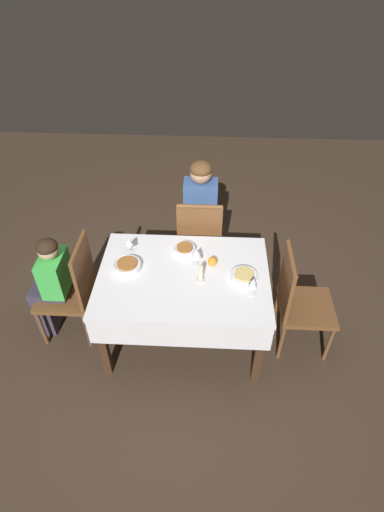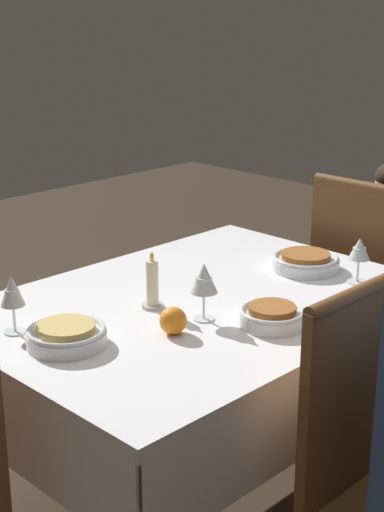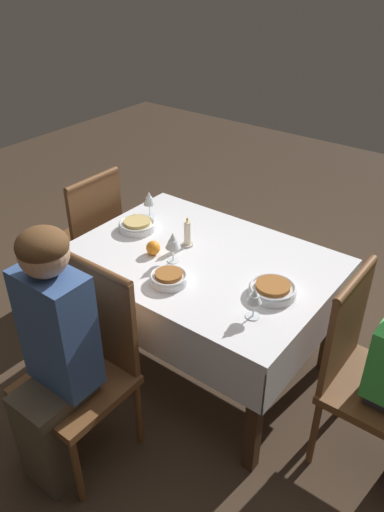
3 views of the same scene
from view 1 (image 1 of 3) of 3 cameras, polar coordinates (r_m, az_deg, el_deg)
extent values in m
plane|color=#3D2D21|center=(3.59, -1.08, -10.96)|extent=(8.00, 8.00, 0.00)
cube|color=silver|center=(3.06, -1.24, -2.89)|extent=(1.31, 0.95, 0.04)
cube|color=silver|center=(2.85, -1.84, -11.42)|extent=(1.31, 0.01, 0.23)
cube|color=silver|center=(3.50, -0.69, 0.93)|extent=(1.31, 0.01, 0.23)
cube|color=silver|center=(3.26, -12.75, -4.08)|extent=(0.01, 0.95, 0.23)
cube|color=silver|center=(3.19, 10.62, -4.96)|extent=(0.01, 0.95, 0.23)
cube|color=#3D2616|center=(3.17, -12.56, -12.28)|extent=(0.06, 0.06, 0.69)
cube|color=#3D2616|center=(3.10, 9.53, -13.29)|extent=(0.06, 0.06, 0.69)
cube|color=#3D2616|center=(3.68, -9.89, -2.15)|extent=(0.06, 0.06, 0.69)
cube|color=#3D2616|center=(3.63, 8.58, -2.81)|extent=(0.06, 0.06, 0.69)
cube|color=brown|center=(3.85, 1.11, 2.39)|extent=(0.43, 0.43, 0.04)
cube|color=brown|center=(3.53, 1.05, 3.73)|extent=(0.40, 0.03, 0.50)
cylinder|color=brown|center=(3.38, 1.10, 7.08)|extent=(0.39, 0.04, 0.04)
cylinder|color=brown|center=(4.14, 3.79, 1.58)|extent=(0.03, 0.03, 0.40)
cylinder|color=brown|center=(4.15, -1.45, 1.76)|extent=(0.03, 0.03, 0.40)
cylinder|color=brown|center=(3.85, 3.78, -2.02)|extent=(0.03, 0.03, 0.40)
cylinder|color=brown|center=(3.86, -1.84, -1.83)|extent=(0.03, 0.03, 0.40)
cube|color=brown|center=(3.48, -17.63, -5.23)|extent=(0.43, 0.43, 0.04)
cube|color=brown|center=(3.24, -15.24, -2.17)|extent=(0.03, 0.40, 0.50)
cylinder|color=brown|center=(3.08, -16.05, 1.20)|extent=(0.04, 0.39, 0.04)
cylinder|color=brown|center=(3.82, -18.86, -5.27)|extent=(0.03, 0.03, 0.40)
cylinder|color=brown|center=(3.60, -20.64, -9.63)|extent=(0.03, 0.03, 0.40)
cylinder|color=brown|center=(3.70, -13.36, -5.63)|extent=(0.03, 0.03, 0.40)
cylinder|color=brown|center=(3.47, -14.77, -10.19)|extent=(0.03, 0.03, 0.40)
cube|color=brown|center=(3.35, 16.02, -7.05)|extent=(0.43, 0.43, 0.04)
cube|color=brown|center=(3.12, 13.34, -3.73)|extent=(0.03, 0.40, 0.50)
cylinder|color=brown|center=(2.95, 14.08, -0.31)|extent=(0.04, 0.39, 0.04)
cylinder|color=brown|center=(3.45, 18.96, -11.83)|extent=(0.03, 0.03, 0.40)
cylinder|color=brown|center=(3.68, 17.80, -7.14)|extent=(0.03, 0.03, 0.40)
cylinder|color=brown|center=(3.36, 12.63, -11.93)|extent=(0.03, 0.03, 0.40)
cylinder|color=brown|center=(3.60, 11.94, -7.10)|extent=(0.03, 0.03, 0.40)
cube|color=#4C4233|center=(4.13, 1.18, 2.00)|extent=(0.22, 0.14, 0.44)
cube|color=#4C4233|center=(3.91, 1.18, 4.04)|extent=(0.24, 0.31, 0.06)
cube|color=#38568E|center=(3.67, 1.20, 6.94)|extent=(0.30, 0.18, 0.54)
sphere|color=tan|center=(3.48, 1.28, 11.83)|extent=(0.19, 0.19, 0.19)
ellipsoid|color=brown|center=(3.46, 1.29, 12.31)|extent=(0.19, 0.19, 0.13)
cube|color=#383342|center=(3.70, -19.97, -7.16)|extent=(0.14, 0.22, 0.44)
cube|color=#383342|center=(3.49, -19.61, -4.54)|extent=(0.31, 0.24, 0.06)
cube|color=green|center=(3.33, -19.00, -2.28)|extent=(0.18, 0.30, 0.33)
sphere|color=#D6A884|center=(3.18, -19.93, 0.87)|extent=(0.16, 0.16, 0.16)
ellipsoid|color=black|center=(3.16, -20.05, 1.26)|extent=(0.16, 0.16, 0.11)
cylinder|color=silver|center=(3.24, -1.03, 0.89)|extent=(0.18, 0.18, 0.04)
torus|color=silver|center=(3.22, -1.04, 1.19)|extent=(0.18, 0.18, 0.01)
cylinder|color=#995B28|center=(3.22, -1.04, 1.27)|extent=(0.13, 0.13, 0.02)
cylinder|color=white|center=(3.13, 0.64, -1.27)|extent=(0.06, 0.06, 0.00)
cylinder|color=white|center=(3.10, 0.64, -0.73)|extent=(0.01, 0.01, 0.08)
cone|color=white|center=(3.05, 0.65, 0.38)|extent=(0.08, 0.08, 0.08)
cylinder|color=white|center=(3.06, 0.65, 0.14)|extent=(0.05, 0.05, 0.04)
cylinder|color=silver|center=(3.13, -9.20, -1.40)|extent=(0.22, 0.22, 0.04)
torus|color=silver|center=(3.12, -9.24, -1.10)|extent=(0.21, 0.21, 0.01)
cylinder|color=#995B28|center=(3.12, -9.25, -1.02)|extent=(0.16, 0.16, 0.02)
cylinder|color=white|center=(3.29, -8.84, 0.64)|extent=(0.06, 0.06, 0.00)
cylinder|color=white|center=(3.26, -8.90, 1.16)|extent=(0.01, 0.01, 0.07)
cone|color=white|center=(3.22, -9.03, 2.12)|extent=(0.07, 0.07, 0.07)
cylinder|color=white|center=(3.22, -9.01, 1.93)|extent=(0.04, 0.04, 0.03)
cylinder|color=silver|center=(3.03, 7.43, -2.96)|extent=(0.21, 0.21, 0.04)
torus|color=silver|center=(3.02, 7.47, -2.66)|extent=(0.20, 0.20, 0.01)
cylinder|color=tan|center=(3.01, 7.48, -2.58)|extent=(0.15, 0.15, 0.02)
cylinder|color=white|center=(2.94, 8.51, -5.40)|extent=(0.06, 0.06, 0.00)
cylinder|color=white|center=(2.91, 8.58, -4.88)|extent=(0.01, 0.01, 0.07)
cone|color=white|center=(2.85, 8.74, -3.80)|extent=(0.07, 0.07, 0.08)
cylinder|color=white|center=(2.87, 8.70, -4.03)|extent=(0.04, 0.04, 0.04)
cylinder|color=beige|center=(3.00, 1.23, -3.39)|extent=(0.06, 0.06, 0.01)
cylinder|color=beige|center=(2.96, 1.25, -2.44)|extent=(0.04, 0.04, 0.13)
ellipsoid|color=#F9C64C|center=(2.90, 1.27, -1.36)|extent=(0.01, 0.01, 0.03)
sphere|color=orange|center=(3.11, 2.94, -0.77)|extent=(0.07, 0.07, 0.07)
camera|label=2|loc=(4.12, 23.36, 20.13)|focal=55.00mm
camera|label=3|loc=(4.24, -19.41, 29.13)|focal=35.00mm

